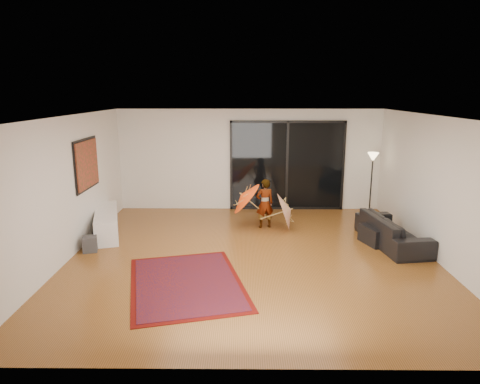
{
  "coord_description": "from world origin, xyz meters",
  "views": [
    {
      "loc": [
        -0.16,
        -7.85,
        3.14
      ],
      "look_at": [
        -0.24,
        0.8,
        1.1
      ],
      "focal_mm": 32.0,
      "sensor_mm": 36.0,
      "label": 1
    }
  ],
  "objects_px": {
    "media_console": "(107,222)",
    "ottoman": "(380,235)",
    "child": "(265,203)",
    "sofa": "(392,231)"
  },
  "relations": [
    {
      "from": "ottoman",
      "to": "child",
      "type": "xyz_separation_m",
      "value": [
        -2.39,
        1.06,
        0.4
      ]
    },
    {
      "from": "media_console",
      "to": "sofa",
      "type": "height_order",
      "value": "sofa"
    },
    {
      "from": "child",
      "to": "sofa",
      "type": "bearing_deg",
      "value": 141.0
    },
    {
      "from": "sofa",
      "to": "media_console",
      "type": "bearing_deg",
      "value": 76.3
    },
    {
      "from": "sofa",
      "to": "ottoman",
      "type": "relative_size",
      "value": 3.14
    },
    {
      "from": "ottoman",
      "to": "media_console",
      "type": "bearing_deg",
      "value": 174.64
    },
    {
      "from": "media_console",
      "to": "ottoman",
      "type": "distance_m",
      "value": 6.0
    },
    {
      "from": "sofa",
      "to": "child",
      "type": "distance_m",
      "value": 2.87
    },
    {
      "from": "media_console",
      "to": "child",
      "type": "relative_size",
      "value": 1.63
    },
    {
      "from": "media_console",
      "to": "ottoman",
      "type": "bearing_deg",
      "value": -22.04
    }
  ]
}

